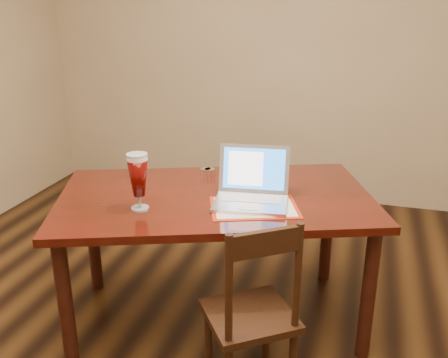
# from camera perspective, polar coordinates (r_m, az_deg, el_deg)

# --- Properties ---
(dining_table) EXTENTS (1.84, 1.42, 1.04)m
(dining_table) POSITION_cam_1_polar(r_m,az_deg,el_deg) (2.64, -1.06, -3.52)
(dining_table) COLOR #460E09
(dining_table) RESTS_ON ground
(dining_chair) EXTENTS (0.51, 0.51, 0.89)m
(dining_chair) POSITION_cam_1_polar(r_m,az_deg,el_deg) (2.29, 3.27, -15.16)
(dining_chair) COLOR black
(dining_chair) RESTS_ON ground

